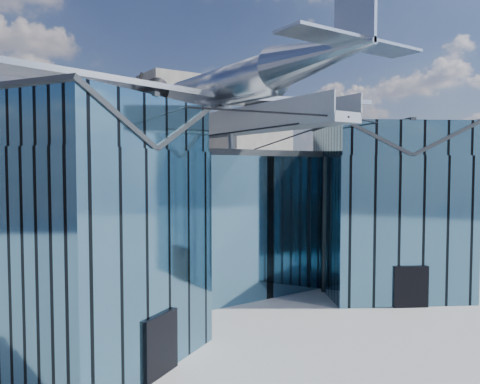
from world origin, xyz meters
TOP-DOWN VIEW (x-y plane):
  - ground_plane at (0.00, 0.00)m, footprint 120.00×120.00m
  - museum at (0.00, 5.82)m, footprint 32.88×24.50m
  - bg_towers at (1.45, 50.49)m, footprint 77.00×24.50m
  - tree_side_e at (31.48, 8.62)m, footprint 4.43×4.43m

SIDE VIEW (x-z plane):
  - ground_plane at x=0.00m, z-range 0.00..0.00m
  - tree_side_e at x=31.48m, z-range 0.97..6.47m
  - museum at x=0.00m, z-range -3.26..14.34m
  - bg_towers at x=1.45m, z-range -2.99..23.01m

